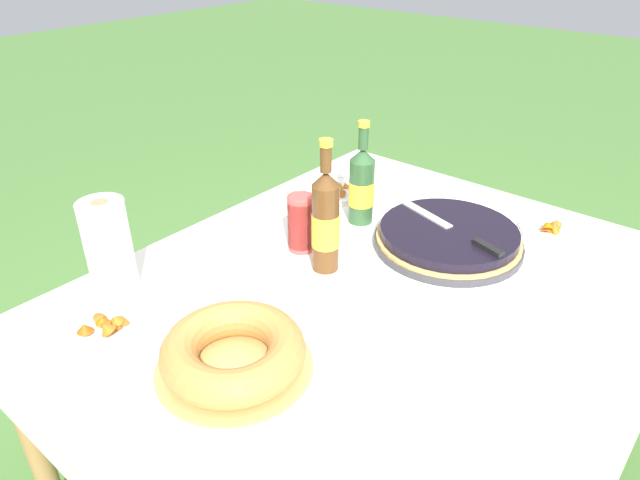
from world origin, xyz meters
The scene contains 13 objects.
ground_plane centered at (0.00, 0.00, 0.00)m, with size 16.00×16.00×0.00m, color #4C7A38.
garden_table centered at (0.00, 0.00, 0.61)m, with size 1.48×1.22×0.67m.
tablecloth centered at (0.00, 0.00, 0.66)m, with size 1.49×1.23×0.10m.
berry_tart centered at (0.30, -0.03, 0.70)m, with size 0.41×0.41×0.06m.
serving_knife centered at (0.30, -0.06, 0.74)m, with size 0.13×0.37×0.01m.
bundt_cake centered at (-0.41, 0.06, 0.71)m, with size 0.32×0.32×0.08m.
cup_stack centered at (0.03, 0.28, 0.75)m, with size 0.07×0.07×0.16m.
cider_bottle_green centered at (0.27, 0.25, 0.79)m, with size 0.08×0.08×0.31m.
cider_bottle_amber centered at (0.00, 0.16, 0.81)m, with size 0.07×0.07×0.35m.
snack_plate_near centered at (0.56, -0.23, 0.69)m, with size 0.19×0.19×0.06m.
snack_plate_left centered at (-0.53, 0.37, 0.69)m, with size 0.20×0.20×0.05m.
snack_plate_right centered at (0.38, 0.44, 0.68)m, with size 0.22×0.22×0.06m.
paper_towel_roll centered at (-0.40, 0.50, 0.79)m, with size 0.11×0.11×0.24m.
Camera 1 is at (-0.98, -0.64, 1.48)m, focal length 32.00 mm.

